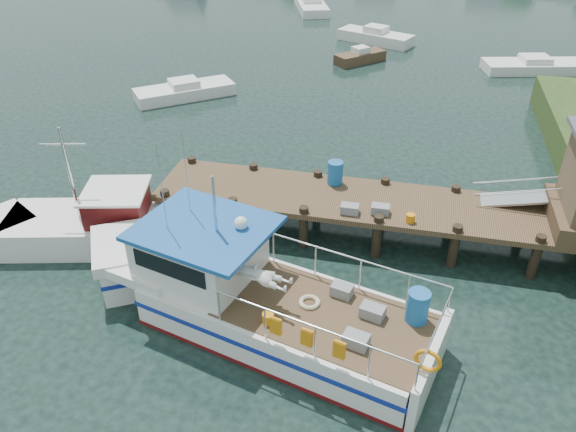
% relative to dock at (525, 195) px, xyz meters
% --- Properties ---
extents(ground_plane, '(160.00, 160.00, 0.00)m').
position_rel_dock_xyz_m(ground_plane, '(-6.51, -0.01, -2.24)').
color(ground_plane, black).
extents(dock, '(16.60, 3.00, 4.78)m').
position_rel_dock_xyz_m(dock, '(0.00, 0.00, 0.00)').
color(dock, '#4B3723').
rests_on(dock, ground).
extents(lobster_boat, '(11.25, 5.60, 5.44)m').
position_rel_dock_xyz_m(lobster_boat, '(-7.94, -5.28, -1.25)').
color(lobster_boat, silver).
rests_on(lobster_boat, ground).
extents(work_boat, '(8.27, 4.13, 4.34)m').
position_rel_dock_xyz_m(work_boat, '(-14.15, -2.64, -1.55)').
color(work_boat, silver).
rests_on(work_boat, ground).
extents(moored_rowboat, '(3.30, 3.36, 1.02)m').
position_rel_dock_xyz_m(moored_rowboat, '(-7.57, 19.88, -1.86)').
color(moored_rowboat, '#4B3723').
rests_on(moored_rowboat, ground).
extents(moored_a, '(5.43, 4.90, 1.01)m').
position_rel_dock_xyz_m(moored_a, '(-16.44, 11.31, -1.87)').
color(moored_a, silver).
rests_on(moored_a, ground).
extents(moored_b, '(5.72, 3.79, 1.20)m').
position_rel_dock_xyz_m(moored_b, '(-7.04, 24.77, -1.80)').
color(moored_b, silver).
rests_on(moored_b, ground).
extents(moored_c, '(6.49, 3.54, 0.97)m').
position_rel_dock_xyz_m(moored_c, '(3.32, 20.48, -1.88)').
color(moored_c, silver).
rests_on(moored_c, ground).
extents(moored_d, '(4.28, 7.00, 1.13)m').
position_rel_dock_xyz_m(moored_d, '(-13.56, 33.85, -1.82)').
color(moored_d, silver).
rests_on(moored_d, ground).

